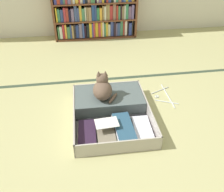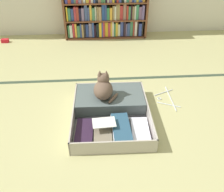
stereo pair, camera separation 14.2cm
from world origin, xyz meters
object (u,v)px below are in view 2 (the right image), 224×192
object	(u,v)px
open_suitcase	(111,108)
clothes_hanger	(167,98)
black_cat	(103,88)
bookshelf	(106,11)
small_red_pouch	(5,41)

from	to	relation	value
open_suitcase	clothes_hanger	world-z (taller)	open_suitcase
black_cat	clothes_hanger	bearing A→B (deg)	8.46
bookshelf	clothes_hanger	world-z (taller)	bookshelf
black_cat	clothes_hanger	world-z (taller)	black_cat
open_suitcase	small_red_pouch	distance (m)	2.33
bookshelf	open_suitcase	bearing A→B (deg)	-91.58
small_red_pouch	clothes_hanger	bearing A→B (deg)	-38.08
black_cat	clothes_hanger	size ratio (longest dim) A/B	0.61
clothes_hanger	small_red_pouch	xyz separation A→B (m)	(-2.06, 1.61, 0.02)
clothes_hanger	small_red_pouch	size ratio (longest dim) A/B	4.22
bookshelf	clothes_hanger	distance (m)	1.87
open_suitcase	bookshelf	bearing A→B (deg)	88.42
black_cat	open_suitcase	bearing A→B (deg)	-57.63
black_cat	small_red_pouch	xyz separation A→B (m)	(-1.42, 1.71, -0.20)
bookshelf	black_cat	xyz separation A→B (m)	(-0.11, -1.84, -0.17)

